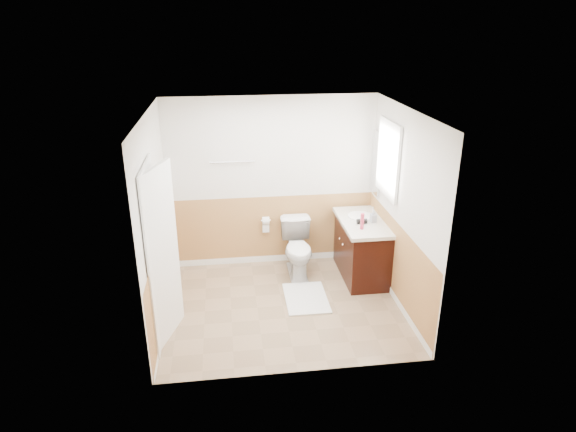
{
  "coord_description": "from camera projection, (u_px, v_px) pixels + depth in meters",
  "views": [
    {
      "loc": [
        -0.66,
        -5.48,
        3.47
      ],
      "look_at": [
        0.1,
        0.25,
        1.15
      ],
      "focal_mm": 30.92,
      "sensor_mm": 36.0,
      "label": 1
    }
  ],
  "objects": [
    {
      "name": "wainscot_right",
      "position": [
        397.0,
        264.0,
        6.41
      ],
      "size": [
        0.0,
        2.6,
        2.6
      ],
      "primitive_type": "plane",
      "rotation": [
        1.57,
        0.0,
        -1.57
      ],
      "color": "tan",
      "rests_on": "floor"
    },
    {
      "name": "faucet",
      "position": [
        373.0,
        212.0,
        7.01
      ],
      "size": [
        0.02,
        0.02,
        0.14
      ],
      "primitive_type": "cylinder",
      "color": "white",
      "rests_on": "countertop"
    },
    {
      "name": "countertop",
      "position": [
        363.0,
        222.0,
        6.88
      ],
      "size": [
        0.6,
        1.15,
        0.05
      ],
      "primitive_type": "cube",
      "color": "beige",
      "rests_on": "vanity_cabinet"
    },
    {
      "name": "door",
      "position": [
        161.0,
        257.0,
        5.45
      ],
      "size": [
        0.29,
        0.78,
        2.04
      ],
      "primitive_type": "cube",
      "rotation": [
        0.0,
        0.0,
        -0.31
      ],
      "color": "white",
      "rests_on": "wall_left"
    },
    {
      "name": "toilet",
      "position": [
        298.0,
        249.0,
        7.1
      ],
      "size": [
        0.44,
        0.77,
        0.78
      ],
      "primitive_type": "imported",
      "rotation": [
        0.0,
        0.0,
        -0.01
      ],
      "color": "white",
      "rests_on": "floor"
    },
    {
      "name": "window_frame",
      "position": [
        388.0,
        159.0,
        6.49
      ],
      "size": [
        0.04,
        0.8,
        1.0
      ],
      "primitive_type": "cube",
      "color": "white",
      "rests_on": "wall_right"
    },
    {
      "name": "wall_back",
      "position": [
        272.0,
        183.0,
        7.15
      ],
      "size": [
        3.0,
        0.0,
        3.0
      ],
      "primitive_type": "plane",
      "rotation": [
        1.57,
        0.0,
        0.0
      ],
      "color": "silver",
      "rests_on": "floor"
    },
    {
      "name": "hair_dryer_body",
      "position": [
        362.0,
        221.0,
        6.77
      ],
      "size": [
        0.14,
        0.07,
        0.07
      ],
      "primitive_type": "cylinder",
      "rotation": [
        0.0,
        1.57,
        0.0
      ],
      "color": "black",
      "rests_on": "countertop"
    },
    {
      "name": "towel_bar",
      "position": [
        232.0,
        162.0,
        6.9
      ],
      "size": [
        0.62,
        0.02,
        0.02
      ],
      "primitive_type": "cylinder",
      "rotation": [
        0.0,
        1.57,
        0.0
      ],
      "color": "silver",
      "rests_on": "wall_back"
    },
    {
      "name": "wall_front",
      "position": [
        299.0,
        266.0,
        4.76
      ],
      "size": [
        3.0,
        0.0,
        3.0
      ],
      "primitive_type": "plane",
      "rotation": [
        -1.57,
        0.0,
        0.0
      ],
      "color": "silver",
      "rests_on": "floor"
    },
    {
      "name": "sink_basin",
      "position": [
        361.0,
        216.0,
        7.01
      ],
      "size": [
        0.36,
        0.36,
        0.02
      ],
      "primitive_type": "cylinder",
      "color": "white",
      "rests_on": "countertop"
    },
    {
      "name": "soap_dispenser",
      "position": [
        373.0,
        216.0,
        6.8
      ],
      "size": [
        0.08,
        0.09,
        0.18
      ],
      "primitive_type": "imported",
      "rotation": [
        0.0,
        0.0,
        0.07
      ],
      "color": "#9AA1AE",
      "rests_on": "countertop"
    },
    {
      "name": "hair_dryer_handle",
      "position": [
        359.0,
        223.0,
        6.8
      ],
      "size": [
        0.03,
        0.03,
        0.07
      ],
      "primitive_type": "cylinder",
      "color": "black",
      "rests_on": "countertop"
    },
    {
      "name": "tp_roll",
      "position": [
        266.0,
        220.0,
        7.28
      ],
      "size": [
        0.1,
        0.11,
        0.11
      ],
      "primitive_type": "cylinder",
      "rotation": [
        0.0,
        1.57,
        0.0
      ],
      "color": "white",
      "rests_on": "tp_holder_bar"
    },
    {
      "name": "tp_sheet",
      "position": [
        266.0,
        227.0,
        7.32
      ],
      "size": [
        0.1,
        0.01,
        0.16
      ],
      "primitive_type": "cube",
      "color": "white",
      "rests_on": "tp_roll"
    },
    {
      "name": "wainscot_left",
      "position": [
        162.0,
        279.0,
        6.05
      ],
      "size": [
        0.0,
        2.6,
        2.6
      ],
      "primitive_type": "plane",
      "rotation": [
        1.57,
        0.0,
        1.57
      ],
      "color": "tan",
      "rests_on": "floor"
    },
    {
      "name": "vanity_knob_right",
      "position": [
        340.0,
        239.0,
        7.04
      ],
      "size": [
        0.03,
        0.03,
        0.03
      ],
      "primitive_type": "sphere",
      "color": "white",
      "rests_on": "vanity_cabinet"
    },
    {
      "name": "door_knob",
      "position": [
        170.0,
        250.0,
        5.79
      ],
      "size": [
        0.06,
        0.06,
        0.06
      ],
      "primitive_type": "sphere",
      "color": "silver",
      "rests_on": "door"
    },
    {
      "name": "wall_left",
      "position": [
        155.0,
        223.0,
        5.77
      ],
      "size": [
        0.0,
        3.0,
        3.0
      ],
      "primitive_type": "plane",
      "rotation": [
        1.57,
        0.0,
        1.57
      ],
      "color": "silver",
      "rests_on": "floor"
    },
    {
      "name": "wainscot_back",
      "position": [
        272.0,
        231.0,
        7.42
      ],
      "size": [
        3.0,
        0.0,
        3.0
      ],
      "primitive_type": "plane",
      "rotation": [
        1.57,
        0.0,
        0.0
      ],
      "color": "tan",
      "rests_on": "floor"
    },
    {
      "name": "tp_holder_bar",
      "position": [
        266.0,
        220.0,
        7.28
      ],
      "size": [
        0.14,
        0.02,
        0.02
      ],
      "primitive_type": "cylinder",
      "rotation": [
        0.0,
        1.57,
        0.0
      ],
      "color": "silver",
      "rests_on": "wall_back"
    },
    {
      "name": "window_glass",
      "position": [
        389.0,
        159.0,
        6.49
      ],
      "size": [
        0.01,
        0.7,
        0.9
      ],
      "primitive_type": "cube",
      "color": "white",
      "rests_on": "wall_right"
    },
    {
      "name": "ceiling",
      "position": [
        282.0,
        112.0,
        5.49
      ],
      "size": [
        3.0,
        3.0,
        0.0
      ],
      "primitive_type": "plane",
      "rotation": [
        3.14,
        0.0,
        0.0
      ],
      "color": "white",
      "rests_on": "floor"
    },
    {
      "name": "vanity_cabinet",
      "position": [
        362.0,
        250.0,
        7.04
      ],
      "size": [
        0.55,
        1.1,
        0.8
      ],
      "primitive_type": "cube",
      "color": "black",
      "rests_on": "floor"
    },
    {
      "name": "wall_right",
      "position": [
        403.0,
        210.0,
        6.14
      ],
      "size": [
        0.0,
        3.0,
        3.0
      ],
      "primitive_type": "plane",
      "rotation": [
        1.57,
        0.0,
        -1.57
      ],
      "color": "silver",
      "rests_on": "floor"
    },
    {
      "name": "mirror_panel",
      "position": [
        376.0,
        163.0,
        7.03
      ],
      "size": [
        0.02,
        0.35,
        0.9
      ],
      "primitive_type": "cube",
      "color": "silver",
      "rests_on": "wall_right"
    },
    {
      "name": "vanity_knob_left",
      "position": [
        343.0,
        245.0,
        6.86
      ],
      "size": [
        0.03,
        0.03,
        0.03
      ],
      "primitive_type": "sphere",
      "color": "#B8B9BE",
      "rests_on": "vanity_cabinet"
    },
    {
      "name": "door_frame",
      "position": [
        154.0,
        257.0,
        5.44
      ],
      "size": [
        0.02,
        0.92,
        2.1
      ],
      "primitive_type": "cube",
      "color": "white",
      "rests_on": "wall_left"
    },
    {
      "name": "bath_mat",
      "position": [
        306.0,
        298.0,
        6.58
      ],
      "size": [
        0.56,
        0.81,
        0.02
      ],
      "primitive_type": "cube",
      "rotation": [
        0.0,
        0.0,
        -0.01
      ],
      "color": "white",
      "rests_on": "floor"
    },
    {
      "name": "wainscot_front",
      "position": [
        298.0,
        331.0,
        5.05
      ],
      "size": [
        3.0,
        0.0,
        3.0
      ],
      "primitive_type": "plane",
      "rotation": [
        -1.57,
        0.0,
        0.0
      ],
      "color": "tan",
      "rests_on": "floor"
    },
    {
      "name": "floor",
      "position": [
        283.0,
        306.0,
        6.42
      ],
      "size": [
        3.0,
        3.0,
        0.0
      ],
      "primitive_type": "plane",
      "color": "#8C7051",
      "rests_on": "ground"
    },
    {
      "name": "lotion_bottle",
      "position": [
        362.0,
        221.0,
        6.57
      ],
      "size": [
        0.05,
        0.05,
        0.22
      ],
      "primitive_type": "cylinder",
      "color": "#C1324D",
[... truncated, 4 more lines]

